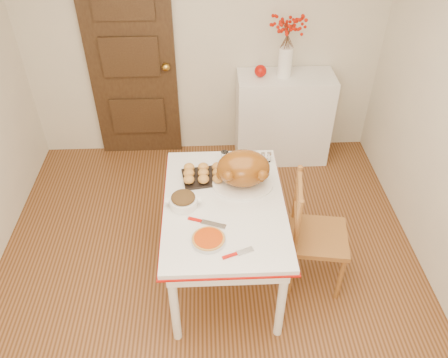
{
  "coord_description": "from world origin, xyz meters",
  "views": [
    {
      "loc": [
        0.01,
        -2.15,
        2.9
      ],
      "look_at": [
        0.12,
        0.24,
        0.94
      ],
      "focal_mm": 36.05,
      "sensor_mm": 36.0,
      "label": 1
    }
  ],
  "objects_px": {
    "sideboard": "(283,118)",
    "kitchen_table": "(224,240)",
    "turkey_platter": "(243,170)",
    "pumpkin_pie": "(208,239)",
    "chair_oak": "(319,235)"
  },
  "relations": [
    {
      "from": "pumpkin_pie",
      "to": "chair_oak",
      "type": "bearing_deg",
      "value": 19.87
    },
    {
      "from": "sideboard",
      "to": "kitchen_table",
      "type": "height_order",
      "value": "sideboard"
    },
    {
      "from": "turkey_platter",
      "to": "pumpkin_pie",
      "type": "bearing_deg",
      "value": -105.02
    },
    {
      "from": "kitchen_table",
      "to": "turkey_platter",
      "type": "xyz_separation_m",
      "value": [
        0.15,
        0.19,
        0.52
      ]
    },
    {
      "from": "sideboard",
      "to": "kitchen_table",
      "type": "xyz_separation_m",
      "value": [
        -0.67,
        -1.59,
        -0.09
      ]
    },
    {
      "from": "sideboard",
      "to": "kitchen_table",
      "type": "distance_m",
      "value": 1.73
    },
    {
      "from": "sideboard",
      "to": "kitchen_table",
      "type": "bearing_deg",
      "value": -112.98
    },
    {
      "from": "sideboard",
      "to": "pumpkin_pie",
      "type": "bearing_deg",
      "value": -112.11
    },
    {
      "from": "sideboard",
      "to": "turkey_platter",
      "type": "distance_m",
      "value": 1.55
    },
    {
      "from": "sideboard",
      "to": "pumpkin_pie",
      "type": "relative_size",
      "value": 4.26
    },
    {
      "from": "sideboard",
      "to": "turkey_platter",
      "type": "xyz_separation_m",
      "value": [
        -0.53,
        -1.4,
        0.43
      ]
    },
    {
      "from": "sideboard",
      "to": "pumpkin_pie",
      "type": "xyz_separation_m",
      "value": [
        -0.79,
        -1.95,
        0.32
      ]
    },
    {
      "from": "kitchen_table",
      "to": "chair_oak",
      "type": "xyz_separation_m",
      "value": [
        0.7,
        -0.07,
        0.1
      ]
    },
    {
      "from": "kitchen_table",
      "to": "turkey_platter",
      "type": "bearing_deg",
      "value": 52.8
    },
    {
      "from": "chair_oak",
      "to": "sideboard",
      "type": "bearing_deg",
      "value": 9.79
    }
  ]
}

